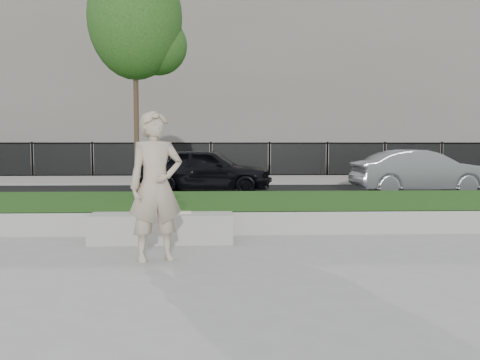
{
  "coord_description": "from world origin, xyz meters",
  "views": [
    {
      "loc": [
        -0.33,
        -8.04,
        1.59
      ],
      "look_at": [
        0.05,
        1.2,
        0.94
      ],
      "focal_mm": 40.0,
      "sensor_mm": 36.0,
      "label": 1
    }
  ],
  "objects_px": {
    "man": "(156,186)",
    "young_tree": "(139,23)",
    "car_silver": "(420,172)",
    "stone_bench": "(162,228)",
    "car_dark": "(207,170)",
    "book": "(185,212)"
  },
  "relations": [
    {
      "from": "stone_bench",
      "to": "car_silver",
      "type": "distance_m",
      "value": 10.23
    },
    {
      "from": "man",
      "to": "car_dark",
      "type": "xyz_separation_m",
      "value": [
        0.48,
        9.53,
        -0.27
      ]
    },
    {
      "from": "man",
      "to": "car_silver",
      "type": "distance_m",
      "value": 11.15
    },
    {
      "from": "book",
      "to": "car_dark",
      "type": "height_order",
      "value": "car_dark"
    },
    {
      "from": "stone_bench",
      "to": "young_tree",
      "type": "xyz_separation_m",
      "value": [
        -0.79,
        3.31,
        3.92
      ]
    },
    {
      "from": "stone_bench",
      "to": "car_silver",
      "type": "bearing_deg",
      "value": 46.64
    },
    {
      "from": "stone_bench",
      "to": "car_silver",
      "type": "relative_size",
      "value": 0.56
    },
    {
      "from": "car_silver",
      "to": "man",
      "type": "bearing_deg",
      "value": 138.27
    },
    {
      "from": "man",
      "to": "car_silver",
      "type": "height_order",
      "value": "man"
    },
    {
      "from": "book",
      "to": "car_silver",
      "type": "xyz_separation_m",
      "value": [
        6.65,
        7.36,
        0.23
      ]
    },
    {
      "from": "stone_bench",
      "to": "man",
      "type": "xyz_separation_m",
      "value": [
        0.07,
        -1.29,
        0.77
      ]
    },
    {
      "from": "young_tree",
      "to": "car_silver",
      "type": "relative_size",
      "value": 1.28
    },
    {
      "from": "car_dark",
      "to": "car_silver",
      "type": "bearing_deg",
      "value": -87.49
    },
    {
      "from": "man",
      "to": "young_tree",
      "type": "bearing_deg",
      "value": 79.52
    },
    {
      "from": "book",
      "to": "car_silver",
      "type": "distance_m",
      "value": 9.93
    },
    {
      "from": "young_tree",
      "to": "car_silver",
      "type": "bearing_deg",
      "value": 27.83
    },
    {
      "from": "young_tree",
      "to": "car_dark",
      "type": "height_order",
      "value": "young_tree"
    },
    {
      "from": "stone_bench",
      "to": "book",
      "type": "relative_size",
      "value": 10.51
    },
    {
      "from": "young_tree",
      "to": "car_silver",
      "type": "distance_m",
      "value": 9.48
    },
    {
      "from": "man",
      "to": "book",
      "type": "height_order",
      "value": "man"
    },
    {
      "from": "young_tree",
      "to": "stone_bench",
      "type": "bearing_deg",
      "value": -76.51
    },
    {
      "from": "man",
      "to": "car_silver",
      "type": "bearing_deg",
      "value": 30.34
    }
  ]
}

